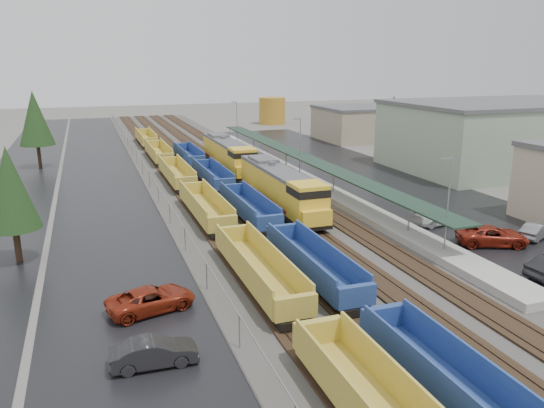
{
  "coord_description": "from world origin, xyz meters",
  "views": [
    {
      "loc": [
        -16.29,
        -12.59,
        14.95
      ],
      "look_at": [
        -0.41,
        32.67,
        2.0
      ],
      "focal_mm": 35.0,
      "sensor_mm": 36.0,
      "label": 1
    }
  ],
  "objects_px": {
    "locomotive_lead": "(281,188)",
    "parked_car_east_e": "(536,231)",
    "well_string_yellow": "(205,208)",
    "parked_car_east_c": "(438,217)",
    "storage_tank": "(272,111)",
    "parked_car_east_b": "(492,236)",
    "well_string_blue": "(276,232)",
    "parked_car_west_b": "(154,353)",
    "parked_car_west_c": "(151,299)",
    "locomotive_trail": "(228,155)"
  },
  "relations": [
    {
      "from": "parked_car_east_e",
      "to": "well_string_yellow",
      "type": "bearing_deg",
      "value": 35.82
    },
    {
      "from": "well_string_blue",
      "to": "parked_car_east_c",
      "type": "height_order",
      "value": "well_string_blue"
    },
    {
      "from": "storage_tank",
      "to": "parked_car_east_e",
      "type": "bearing_deg",
      "value": -94.58
    },
    {
      "from": "well_string_blue",
      "to": "parked_car_east_c",
      "type": "distance_m",
      "value": 16.33
    },
    {
      "from": "well_string_yellow",
      "to": "parked_car_east_e",
      "type": "bearing_deg",
      "value": -30.34
    },
    {
      "from": "well_string_yellow",
      "to": "storage_tank",
      "type": "xyz_separation_m",
      "value": [
        33.18,
        74.8,
        2.04
      ]
    },
    {
      "from": "locomotive_lead",
      "to": "well_string_yellow",
      "type": "xyz_separation_m",
      "value": [
        -8.0,
        -0.42,
        -1.24
      ]
    },
    {
      "from": "locomotive_trail",
      "to": "parked_car_west_b",
      "type": "distance_m",
      "value": 48.67
    },
    {
      "from": "locomotive_trail",
      "to": "parked_car_west_b",
      "type": "xyz_separation_m",
      "value": [
        -16.03,
        -45.93,
        -1.68
      ]
    },
    {
      "from": "well_string_blue",
      "to": "parked_car_west_b",
      "type": "bearing_deg",
      "value": -128.15
    },
    {
      "from": "storage_tank",
      "to": "parked_car_east_e",
      "type": "height_order",
      "value": "storage_tank"
    },
    {
      "from": "well_string_blue",
      "to": "parked_car_west_c",
      "type": "distance_m",
      "value": 14.54
    },
    {
      "from": "parked_car_west_b",
      "to": "parked_car_east_e",
      "type": "height_order",
      "value": "parked_car_west_b"
    },
    {
      "from": "well_string_yellow",
      "to": "parked_car_east_c",
      "type": "xyz_separation_m",
      "value": [
        20.32,
        -8.99,
        -0.44
      ]
    },
    {
      "from": "parked_car_east_c",
      "to": "well_string_yellow",
      "type": "bearing_deg",
      "value": 62.17
    },
    {
      "from": "locomotive_trail",
      "to": "parked_car_east_e",
      "type": "distance_m",
      "value": 40.82
    },
    {
      "from": "storage_tank",
      "to": "parked_car_west_c",
      "type": "bearing_deg",
      "value": -113.57
    },
    {
      "from": "locomotive_trail",
      "to": "parked_car_east_b",
      "type": "height_order",
      "value": "locomotive_trail"
    },
    {
      "from": "locomotive_lead",
      "to": "locomotive_trail",
      "type": "bearing_deg",
      "value": 90.0
    },
    {
      "from": "locomotive_lead",
      "to": "parked_car_east_e",
      "type": "bearing_deg",
      "value": -40.99
    },
    {
      "from": "parked_car_east_c",
      "to": "parked_car_west_c",
      "type": "bearing_deg",
      "value": 104.45
    },
    {
      "from": "parked_car_west_b",
      "to": "parked_car_east_b",
      "type": "height_order",
      "value": "parked_car_east_b"
    },
    {
      "from": "locomotive_lead",
      "to": "well_string_blue",
      "type": "relative_size",
      "value": 0.22
    },
    {
      "from": "well_string_blue",
      "to": "parked_car_west_b",
      "type": "relative_size",
      "value": 20.79
    },
    {
      "from": "locomotive_trail",
      "to": "well_string_yellow",
      "type": "xyz_separation_m",
      "value": [
        -8.0,
        -21.42,
        -1.24
      ]
    },
    {
      "from": "well_string_yellow",
      "to": "parked_car_east_e",
      "type": "xyz_separation_m",
      "value": [
        25.97,
        -15.2,
        -0.48
      ]
    },
    {
      "from": "storage_tank",
      "to": "parked_car_west_b",
      "type": "distance_m",
      "value": 107.55
    },
    {
      "from": "storage_tank",
      "to": "locomotive_lead",
      "type": "bearing_deg",
      "value": -108.71
    },
    {
      "from": "storage_tank",
      "to": "parked_car_east_b",
      "type": "bearing_deg",
      "value": -97.65
    },
    {
      "from": "well_string_yellow",
      "to": "storage_tank",
      "type": "height_order",
      "value": "storage_tank"
    },
    {
      "from": "storage_tank",
      "to": "parked_car_east_c",
      "type": "height_order",
      "value": "storage_tank"
    },
    {
      "from": "parked_car_west_c",
      "to": "parked_car_east_c",
      "type": "xyz_separation_m",
      "value": [
        27.72,
        9.23,
        -0.03
      ]
    },
    {
      "from": "locomotive_trail",
      "to": "parked_car_east_b",
      "type": "distance_m",
      "value": 39.08
    },
    {
      "from": "well_string_yellow",
      "to": "parked_car_east_b",
      "type": "height_order",
      "value": "well_string_yellow"
    },
    {
      "from": "well_string_yellow",
      "to": "parked_car_west_c",
      "type": "bearing_deg",
      "value": -112.08
    },
    {
      "from": "locomotive_trail",
      "to": "parked_car_east_c",
      "type": "xyz_separation_m",
      "value": [
        12.32,
        -30.41,
        -1.68
      ]
    },
    {
      "from": "storage_tank",
      "to": "parked_car_east_c",
      "type": "relative_size",
      "value": 1.28
    },
    {
      "from": "locomotive_lead",
      "to": "parked_car_east_b",
      "type": "height_order",
      "value": "locomotive_lead"
    },
    {
      "from": "storage_tank",
      "to": "parked_car_east_c",
      "type": "bearing_deg",
      "value": -98.73
    },
    {
      "from": "parked_car_east_b",
      "to": "parked_car_east_e",
      "type": "relative_size",
      "value": 1.39
    },
    {
      "from": "locomotive_lead",
      "to": "parked_car_east_b",
      "type": "xyz_separation_m",
      "value": [
        13.07,
        -15.8,
        -1.6
      ]
    },
    {
      "from": "parked_car_west_c",
      "to": "well_string_blue",
      "type": "bearing_deg",
      "value": -66.18
    },
    {
      "from": "well_string_yellow",
      "to": "parked_car_west_b",
      "type": "relative_size",
      "value": 26.12
    },
    {
      "from": "parked_car_east_c",
      "to": "parked_car_east_e",
      "type": "relative_size",
      "value": 1.2
    },
    {
      "from": "well_string_yellow",
      "to": "storage_tank",
      "type": "distance_m",
      "value": 81.85
    },
    {
      "from": "well_string_yellow",
      "to": "well_string_blue",
      "type": "bearing_deg",
      "value": -66.5
    },
    {
      "from": "parked_car_east_c",
      "to": "parked_car_east_e",
      "type": "distance_m",
      "value": 8.39
    },
    {
      "from": "parked_car_east_b",
      "to": "well_string_blue",
      "type": "bearing_deg",
      "value": 91.96
    },
    {
      "from": "storage_tank",
      "to": "parked_car_west_b",
      "type": "bearing_deg",
      "value": -112.54
    },
    {
      "from": "parked_car_west_b",
      "to": "parked_car_east_b",
      "type": "distance_m",
      "value": 30.49
    }
  ]
}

